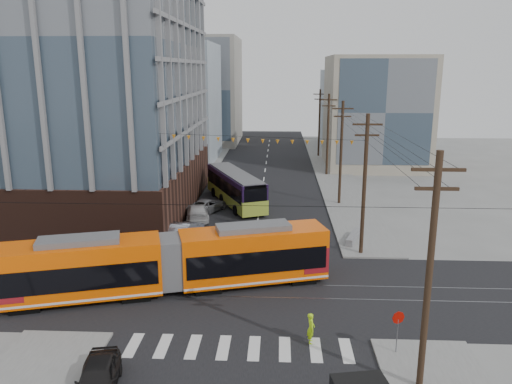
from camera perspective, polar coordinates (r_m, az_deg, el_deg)
ground at (r=29.93m, az=-1.49°, el=-14.41°), size 160.00×160.00×0.00m
office_building at (r=54.80m, az=-23.90°, el=12.87°), size 30.00×25.00×28.60m
bg_bldg_nw_near at (r=80.71m, az=-11.09°, el=9.97°), size 18.00×16.00×18.00m
bg_bldg_ne_near at (r=75.83m, az=13.49°, el=8.85°), size 14.00×14.00×16.00m
bg_bldg_nw_far at (r=99.65m, az=-6.67°, el=11.42°), size 16.00×18.00×20.00m
bg_bldg_ne_far at (r=95.89m, az=12.46°, el=9.30°), size 16.00×16.00×14.00m
utility_pole_near at (r=23.00m, az=19.16°, el=-9.13°), size 0.30×0.30×11.00m
utility_pole_far at (r=82.99m, az=7.25°, el=7.79°), size 0.30×0.30×11.00m
streetcar at (r=33.08m, az=-9.72°, el=-7.94°), size 20.76×8.66×4.00m
city_bus at (r=53.59m, az=-2.41°, el=0.50°), size 7.47×12.61×3.56m
black_sedan at (r=24.85m, az=-17.64°, el=-19.61°), size 2.52×4.62×1.49m
parked_car_silver at (r=42.73m, az=-8.27°, el=-4.48°), size 3.04×5.27×1.64m
parked_car_white at (r=48.38m, az=-6.75°, el=-2.31°), size 3.16×5.57×1.52m
parked_car_grey at (r=50.96m, az=-5.63°, el=-1.53°), size 4.09×5.44×1.37m
pedestrian at (r=27.51m, az=6.30°, el=-15.21°), size 0.44×0.64×1.70m
stop_sign at (r=27.19m, az=15.82°, el=-15.41°), size 0.87×0.87×2.25m
jersey_barrier at (r=42.93m, az=11.04°, el=-5.16°), size 1.93×3.65×0.72m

